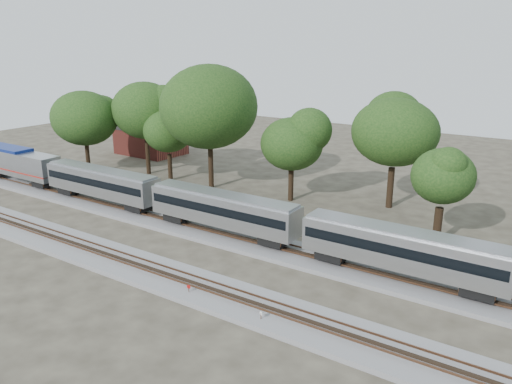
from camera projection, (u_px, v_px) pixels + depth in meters
ground at (188, 259)px, 45.45m from camera, size 160.00×160.00×0.00m
track_far at (227, 236)px, 50.18m from camera, size 160.00×5.00×0.73m
track_near at (156, 273)px, 42.19m from camera, size 160.00×5.00×0.73m
train at (224, 209)px, 49.49m from camera, size 86.70×2.98×4.40m
switch_stand_red at (189, 289)px, 38.58m from camera, size 0.31×0.10×0.99m
switch_stand_white at (261, 316)px, 34.85m from camera, size 0.29×0.15×0.97m
switch_lever at (200, 302)px, 37.65m from camera, size 0.50×0.30×0.30m
brick_building at (151, 139)px, 87.36m from camera, size 11.38×8.22×5.35m
tree_0 at (84, 118)px, 72.77m from camera, size 8.39×8.39×11.83m
tree_1 at (145, 111)px, 72.14m from camera, size 9.59×9.59×13.52m
tree_2 at (168, 131)px, 69.25m from camera, size 7.19×7.19×10.14m
tree_3 at (209, 107)px, 64.46m from camera, size 11.08×11.08×15.62m
tree_4 at (292, 144)px, 60.21m from camera, size 7.25×7.25×10.23m
tree_5 at (395, 132)px, 57.05m from camera, size 9.19×9.19×12.96m
tree_6 at (443, 176)px, 47.06m from camera, size 6.94×6.94×9.79m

